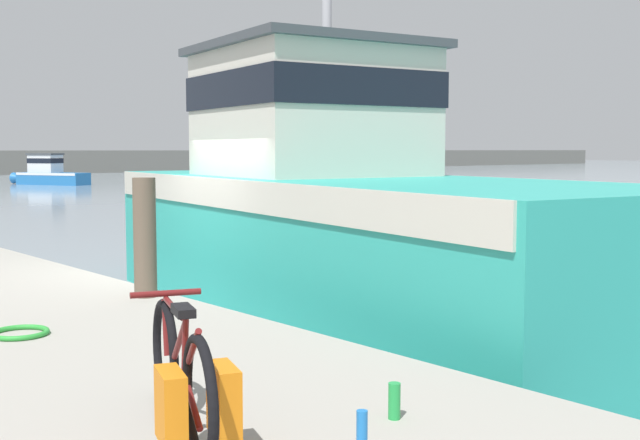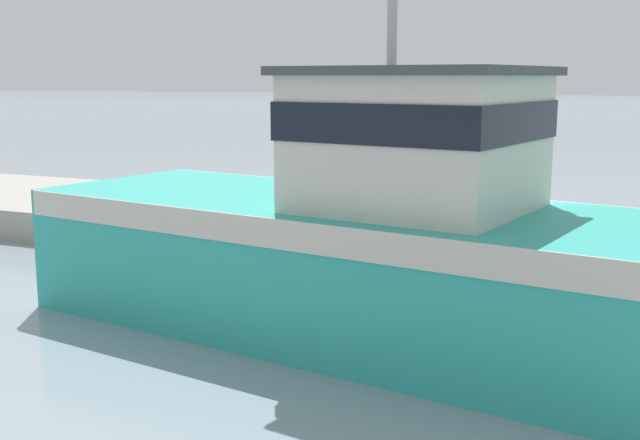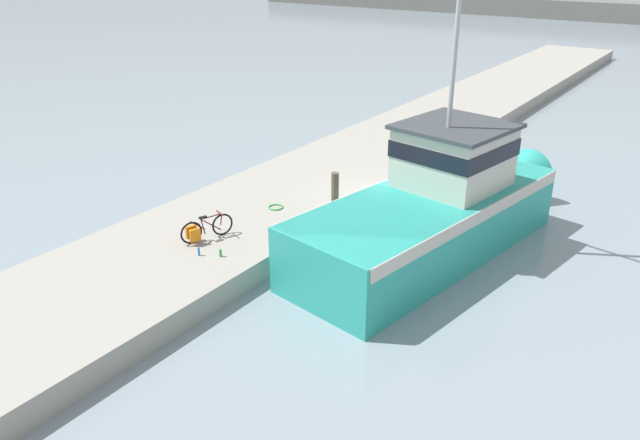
# 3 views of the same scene
# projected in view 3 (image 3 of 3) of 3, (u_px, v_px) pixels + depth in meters

# --- Properties ---
(ground_plane) EXTENTS (320.00, 320.00, 0.00)m
(ground_plane) POSITION_uv_depth(u_px,v_px,m) (393.00, 224.00, 21.53)
(ground_plane) COLOR #84939E
(dock_pier) EXTENTS (5.42, 80.00, 0.72)m
(dock_pier) POSITION_uv_depth(u_px,v_px,m) (304.00, 191.00, 23.37)
(dock_pier) COLOR #A39E93
(dock_pier) RESTS_ON ground_plane
(fishing_boat_main) EXTENTS (5.02, 11.79, 10.65)m
(fishing_boat_main) POSITION_uv_depth(u_px,v_px,m) (438.00, 205.00, 19.23)
(fishing_boat_main) COLOR teal
(fishing_boat_main) RESTS_ON ground_plane
(bicycle_touring) EXTENTS (0.76, 1.63, 0.76)m
(bicycle_touring) POSITION_uv_depth(u_px,v_px,m) (203.00, 230.00, 18.56)
(bicycle_touring) COLOR black
(bicycle_touring) RESTS_ON dock_pier
(mooring_post) EXTENTS (0.25, 0.25, 1.33)m
(mooring_post) POSITION_uv_depth(u_px,v_px,m) (335.00, 192.00, 20.54)
(mooring_post) COLOR brown
(mooring_post) RESTS_ON dock_pier
(hose_coil) EXTENTS (0.51, 0.51, 0.05)m
(hose_coil) POSITION_uv_depth(u_px,v_px,m) (276.00, 207.00, 20.99)
(hose_coil) COLOR green
(hose_coil) RESTS_ON dock_pier
(water_bottle_by_bike) EXTENTS (0.06, 0.06, 0.25)m
(water_bottle_by_bike) POSITION_uv_depth(u_px,v_px,m) (199.00, 252.00, 17.75)
(water_bottle_by_bike) COLOR blue
(water_bottle_by_bike) RESTS_ON dock_pier
(water_bottle_on_curb) EXTENTS (0.07, 0.07, 0.22)m
(water_bottle_on_curb) POSITION_uv_depth(u_px,v_px,m) (221.00, 253.00, 17.69)
(water_bottle_on_curb) COLOR green
(water_bottle_on_curb) RESTS_ON dock_pier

